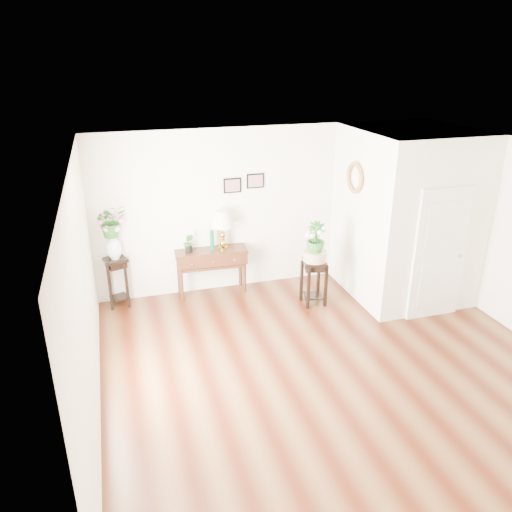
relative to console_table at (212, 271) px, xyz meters
name	(u,v)px	position (x,y,z in m)	size (l,w,h in m)	color
floor	(330,364)	(1.08, -2.57, -0.41)	(6.00, 5.50, 0.02)	brown
ceiling	(344,158)	(1.08, -2.57, 2.39)	(6.00, 5.50, 0.02)	white
wall_back	(269,208)	(1.08, 0.18, 0.99)	(6.00, 0.02, 2.80)	white
wall_front	(492,411)	(1.08, -5.32, 0.99)	(6.00, 0.02, 2.80)	white
wall_left	(85,302)	(-1.92, -2.57, 0.99)	(0.02, 5.50, 2.80)	white
partition	(406,214)	(3.18, -0.79, 0.99)	(1.80, 1.95, 2.80)	white
door	(439,255)	(3.18, -1.79, 0.64)	(0.90, 0.05, 2.10)	silver
art_print_left	(232,185)	(0.43, 0.16, 1.44)	(0.30, 0.02, 0.25)	black
art_print_right	(255,181)	(0.83, 0.16, 1.49)	(0.30, 0.02, 0.25)	black
wall_ornament	(355,178)	(2.24, -0.67, 1.64)	(0.51, 0.51, 0.07)	#B47A33
console_table	(212,271)	(0.00, 0.00, 0.00)	(1.22, 0.41, 0.81)	#331511
table_lamp	(223,229)	(0.21, 0.00, 0.76)	(0.39, 0.39, 0.67)	#B49633
green_vase	(212,240)	(0.03, 0.00, 0.58)	(0.07, 0.07, 0.34)	#0C4E2B
potted_plant	(189,244)	(-0.37, 0.00, 0.56)	(0.17, 0.13, 0.30)	#245C1F
plant_stand_a	(118,282)	(-1.57, 0.00, 0.01)	(0.33, 0.33, 0.84)	black
porcelain_vase	(114,245)	(-1.57, 0.00, 0.66)	(0.24, 0.24, 0.42)	silver
lily_arrangement	(111,219)	(-1.57, 0.00, 1.09)	(0.47, 0.41, 0.52)	#245C1F
plant_stand_b	(314,282)	(1.53, -0.87, -0.02)	(0.37, 0.37, 0.78)	black
ceramic_bowl	(315,256)	(1.53, -0.87, 0.45)	(0.38, 0.38, 0.17)	#C4B58F
narcissus	(316,238)	(1.53, -0.87, 0.76)	(0.30, 0.30, 0.53)	#245C1F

